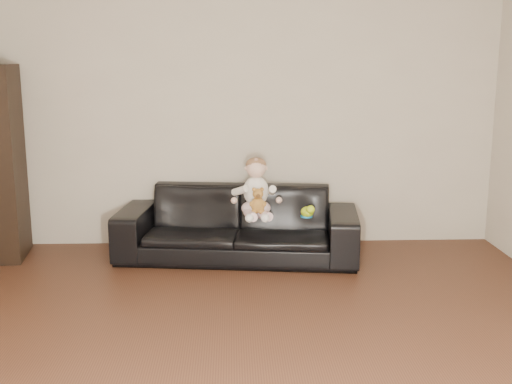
{
  "coord_description": "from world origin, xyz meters",
  "views": [
    {
      "loc": [
        -0.1,
        -3.51,
        1.83
      ],
      "look_at": [
        0.12,
        2.14,
        0.64
      ],
      "focal_mm": 45.0,
      "sensor_mm": 36.0,
      "label": 1
    }
  ],
  "objects_px": {
    "sofa": "(238,224)",
    "toy_green": "(307,212)",
    "toy_rattle": "(309,213)",
    "toy_blue_disc": "(306,216)",
    "teddy_bear": "(258,201)",
    "baby": "(256,191)"
  },
  "relations": [
    {
      "from": "toy_green",
      "to": "toy_rattle",
      "type": "height_order",
      "value": "toy_green"
    },
    {
      "from": "teddy_bear",
      "to": "toy_rattle",
      "type": "height_order",
      "value": "teddy_bear"
    },
    {
      "from": "sofa",
      "to": "teddy_bear",
      "type": "distance_m",
      "value": 0.43
    },
    {
      "from": "baby",
      "to": "teddy_bear",
      "type": "relative_size",
      "value": 2.34
    },
    {
      "from": "teddy_bear",
      "to": "sofa",
      "type": "bearing_deg",
      "value": 116.17
    },
    {
      "from": "sofa",
      "to": "toy_green",
      "type": "height_order",
      "value": "sofa"
    },
    {
      "from": "teddy_bear",
      "to": "toy_green",
      "type": "xyz_separation_m",
      "value": [
        0.45,
        0.1,
        -0.13
      ]
    },
    {
      "from": "toy_blue_disc",
      "to": "baby",
      "type": "bearing_deg",
      "value": 173.38
    },
    {
      "from": "sofa",
      "to": "toy_green",
      "type": "relative_size",
      "value": 15.71
    },
    {
      "from": "toy_rattle",
      "to": "toy_blue_disc",
      "type": "distance_m",
      "value": 0.04
    },
    {
      "from": "toy_rattle",
      "to": "toy_blue_disc",
      "type": "height_order",
      "value": "toy_rattle"
    },
    {
      "from": "toy_green",
      "to": "toy_rattle",
      "type": "relative_size",
      "value": 1.85
    },
    {
      "from": "sofa",
      "to": "baby",
      "type": "height_order",
      "value": "baby"
    },
    {
      "from": "sofa",
      "to": "baby",
      "type": "relative_size",
      "value": 4.12
    },
    {
      "from": "toy_green",
      "to": "toy_blue_disc",
      "type": "xyz_separation_m",
      "value": [
        -0.01,
        0.01,
        -0.04
      ]
    },
    {
      "from": "toy_green",
      "to": "teddy_bear",
      "type": "bearing_deg",
      "value": -166.94
    },
    {
      "from": "baby",
      "to": "toy_blue_disc",
      "type": "height_order",
      "value": "baby"
    },
    {
      "from": "baby",
      "to": "toy_green",
      "type": "xyz_separation_m",
      "value": [
        0.46,
        -0.06,
        -0.19
      ]
    },
    {
      "from": "sofa",
      "to": "toy_green",
      "type": "distance_m",
      "value": 0.67
    },
    {
      "from": "toy_green",
      "to": "toy_rattle",
      "type": "bearing_deg",
      "value": 25.98
    },
    {
      "from": "baby",
      "to": "toy_rattle",
      "type": "xyz_separation_m",
      "value": [
        0.48,
        -0.05,
        -0.2
      ]
    },
    {
      "from": "toy_rattle",
      "to": "toy_blue_disc",
      "type": "relative_size",
      "value": 0.7
    }
  ]
}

